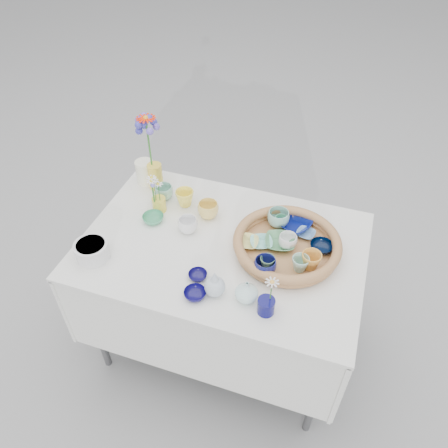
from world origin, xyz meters
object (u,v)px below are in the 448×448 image
(display_table, at_px, (223,339))
(tall_vase_yellow, at_px, (155,176))
(wicker_tray, at_px, (287,245))
(bud_vase_seafoam, at_px, (247,291))

(display_table, distance_m, tall_vase_yellow, 0.99)
(wicker_tray, bearing_deg, display_table, -169.88)
(bud_vase_seafoam, xyz_separation_m, tall_vase_yellow, (-0.65, 0.55, 0.02))
(display_table, height_order, bud_vase_seafoam, bud_vase_seafoam)
(bud_vase_seafoam, distance_m, tall_vase_yellow, 0.85)
(display_table, distance_m, wicker_tray, 0.85)
(display_table, height_order, wicker_tray, wicker_tray)
(display_table, xyz_separation_m, tall_vase_yellow, (-0.46, 0.29, 0.83))
(bud_vase_seafoam, bearing_deg, tall_vase_yellow, 139.78)
(tall_vase_yellow, bearing_deg, wicker_tray, -17.77)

